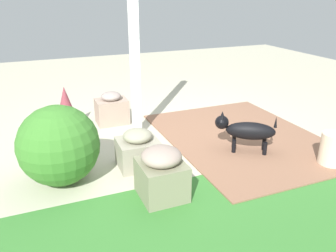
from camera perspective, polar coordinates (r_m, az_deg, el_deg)
The scene contains 10 objects.
ground_plane at distance 4.36m, azimuth 0.63°, elevation -1.84°, with size 12.00×12.00×0.00m, color #B5B097.
brick_path at distance 4.43m, azimuth 12.18°, elevation -1.83°, with size 1.80×2.40×0.02m, color #875E46.
porch_pillar at distance 4.15m, azimuth -5.65°, elevation 13.95°, with size 0.10×0.10×2.38m, color white.
stone_planter_nearest at distance 4.81m, azimuth -9.29°, elevation 2.81°, with size 0.42×0.32×0.45m.
stone_planter_mid at distance 3.60m, azimuth -5.00°, elevation -3.92°, with size 0.43×0.39×0.41m.
stone_planter_far at distance 3.06m, azimuth -1.08°, elevation -7.84°, with size 0.39×0.42×0.48m.
round_shrub at distance 3.38m, azimuth -17.64°, elevation -3.08°, with size 0.77×0.77×0.77m, color #387529.
terracotta_pot_spiky at distance 4.75m, azimuth -16.52°, elevation 2.78°, with size 0.24×0.24×0.57m.
dog at distance 3.96m, azimuth 12.80°, elevation -0.69°, with size 0.63×0.48×0.47m.
ceramic_urn at distance 4.01m, azimuth 25.65°, elevation -3.51°, with size 0.27×0.27×0.36m, color beige.
Camera 1 is at (1.57, 3.67, 1.74)m, focal length 36.80 mm.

